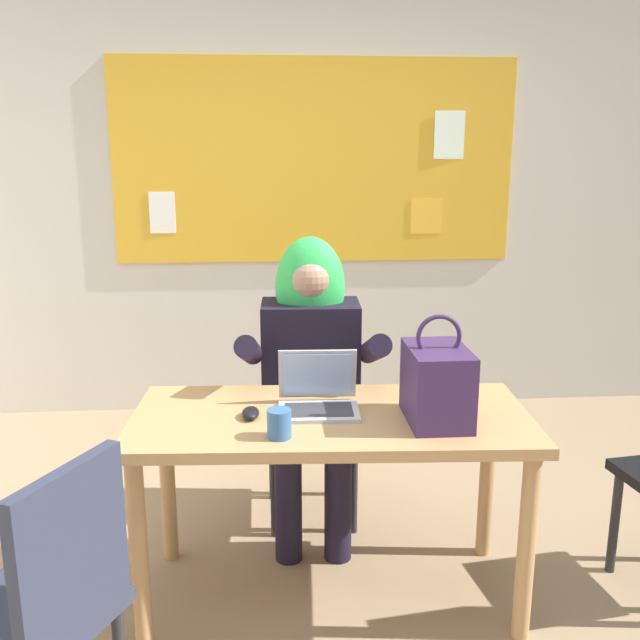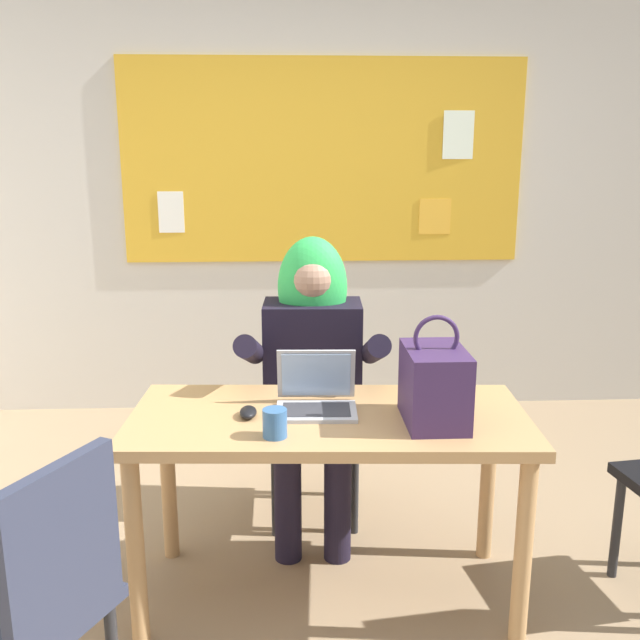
{
  "view_description": "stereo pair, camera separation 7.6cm",
  "coord_description": "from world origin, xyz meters",
  "px_view_note": "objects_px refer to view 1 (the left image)",
  "views": [
    {
      "loc": [
        -0.31,
        -2.26,
        1.64
      ],
      "look_at": [
        -0.1,
        0.38,
        0.99
      ],
      "focal_mm": 39.82,
      "sensor_mm": 36.0,
      "label": 1
    },
    {
      "loc": [
        -0.23,
        -2.27,
        1.64
      ],
      "look_at": [
        -0.1,
        0.38,
        0.99
      ],
      "focal_mm": 39.82,
      "sensor_mm": 36.0,
      "label": 2
    }
  ],
  "objects_px": {
    "desk_main": "(331,440)",
    "computer_mouse": "(251,413)",
    "handbag": "(437,384)",
    "coffee_mug": "(279,424)",
    "chair_at_desk": "(310,401)",
    "person_costumed": "(311,360)",
    "laptop": "(318,397)",
    "chair_spare_by_window": "(44,600)"
  },
  "relations": [
    {
      "from": "person_costumed",
      "to": "handbag",
      "type": "distance_m",
      "value": 0.75
    },
    {
      "from": "handbag",
      "to": "chair_spare_by_window",
      "type": "bearing_deg",
      "value": -153.46
    },
    {
      "from": "computer_mouse",
      "to": "chair_spare_by_window",
      "type": "bearing_deg",
      "value": -129.32
    },
    {
      "from": "laptop",
      "to": "chair_spare_by_window",
      "type": "relative_size",
      "value": 0.33
    },
    {
      "from": "computer_mouse",
      "to": "handbag",
      "type": "bearing_deg",
      "value": -7.24
    },
    {
      "from": "person_costumed",
      "to": "coffee_mug",
      "type": "bearing_deg",
      "value": -9.24
    },
    {
      "from": "desk_main",
      "to": "computer_mouse",
      "type": "relative_size",
      "value": 13.8
    },
    {
      "from": "chair_at_desk",
      "to": "handbag",
      "type": "distance_m",
      "value": 0.92
    },
    {
      "from": "chair_spare_by_window",
      "to": "person_costumed",
      "type": "bearing_deg",
      "value": -95.69
    },
    {
      "from": "computer_mouse",
      "to": "coffee_mug",
      "type": "bearing_deg",
      "value": -62.38
    },
    {
      "from": "handbag",
      "to": "chair_spare_by_window",
      "type": "distance_m",
      "value": 1.36
    },
    {
      "from": "laptop",
      "to": "chair_at_desk",
      "type": "bearing_deg",
      "value": 91.45
    },
    {
      "from": "chair_at_desk",
      "to": "computer_mouse",
      "type": "height_order",
      "value": "chair_at_desk"
    },
    {
      "from": "coffee_mug",
      "to": "chair_spare_by_window",
      "type": "distance_m",
      "value": 0.84
    },
    {
      "from": "desk_main",
      "to": "coffee_mug",
      "type": "xyz_separation_m",
      "value": [
        -0.19,
        -0.19,
        0.14
      ]
    },
    {
      "from": "handbag",
      "to": "laptop",
      "type": "bearing_deg",
      "value": 160.51
    },
    {
      "from": "person_costumed",
      "to": "handbag",
      "type": "relative_size",
      "value": 3.36
    },
    {
      "from": "computer_mouse",
      "to": "coffee_mug",
      "type": "relative_size",
      "value": 1.09
    },
    {
      "from": "handbag",
      "to": "coffee_mug",
      "type": "height_order",
      "value": "handbag"
    },
    {
      "from": "chair_at_desk",
      "to": "coffee_mug",
      "type": "xyz_separation_m",
      "value": [
        -0.15,
        -0.87,
        0.25
      ]
    },
    {
      "from": "chair_at_desk",
      "to": "handbag",
      "type": "height_order",
      "value": "handbag"
    },
    {
      "from": "chair_at_desk",
      "to": "laptop",
      "type": "distance_m",
      "value": 0.67
    },
    {
      "from": "chair_at_desk",
      "to": "computer_mouse",
      "type": "xyz_separation_m",
      "value": [
        -0.25,
        -0.69,
        0.22
      ]
    },
    {
      "from": "desk_main",
      "to": "person_costumed",
      "type": "xyz_separation_m",
      "value": [
        -0.04,
        0.55,
        0.13
      ]
    },
    {
      "from": "laptop",
      "to": "computer_mouse",
      "type": "relative_size",
      "value": 2.83
    },
    {
      "from": "person_costumed",
      "to": "computer_mouse",
      "type": "distance_m",
      "value": 0.61
    },
    {
      "from": "person_costumed",
      "to": "chair_spare_by_window",
      "type": "relative_size",
      "value": 1.44
    },
    {
      "from": "desk_main",
      "to": "chair_at_desk",
      "type": "height_order",
      "value": "chair_at_desk"
    },
    {
      "from": "desk_main",
      "to": "person_costumed",
      "type": "bearing_deg",
      "value": 93.79
    },
    {
      "from": "laptop",
      "to": "chair_spare_by_window",
      "type": "distance_m",
      "value": 1.1
    },
    {
      "from": "laptop",
      "to": "computer_mouse",
      "type": "distance_m",
      "value": 0.25
    },
    {
      "from": "handbag",
      "to": "coffee_mug",
      "type": "distance_m",
      "value": 0.56
    },
    {
      "from": "chair_spare_by_window",
      "to": "chair_at_desk",
      "type": "bearing_deg",
      "value": -93.18
    },
    {
      "from": "computer_mouse",
      "to": "chair_spare_by_window",
      "type": "xyz_separation_m",
      "value": [
        -0.53,
        -0.66,
        -0.25
      ]
    },
    {
      "from": "desk_main",
      "to": "coffee_mug",
      "type": "relative_size",
      "value": 15.11
    },
    {
      "from": "desk_main",
      "to": "chair_spare_by_window",
      "type": "xyz_separation_m",
      "value": [
        -0.82,
        -0.67,
        -0.13
      ]
    },
    {
      "from": "computer_mouse",
      "to": "coffee_mug",
      "type": "height_order",
      "value": "coffee_mug"
    },
    {
      "from": "computer_mouse",
      "to": "coffee_mug",
      "type": "xyz_separation_m",
      "value": [
        0.1,
        -0.18,
        0.03
      ]
    },
    {
      "from": "desk_main",
      "to": "person_costumed",
      "type": "distance_m",
      "value": 0.57
    },
    {
      "from": "desk_main",
      "to": "computer_mouse",
      "type": "distance_m",
      "value": 0.31
    },
    {
      "from": "coffee_mug",
      "to": "desk_main",
      "type": "bearing_deg",
      "value": 45.49
    },
    {
      "from": "desk_main",
      "to": "person_costumed",
      "type": "height_order",
      "value": "person_costumed"
    }
  ]
}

